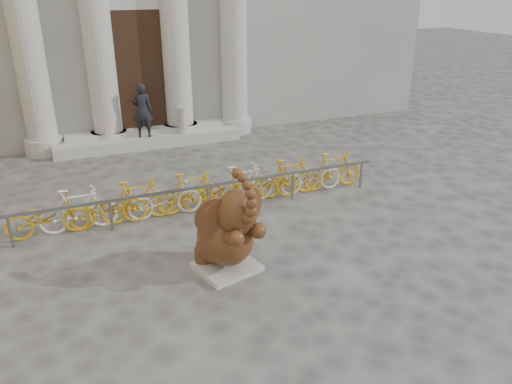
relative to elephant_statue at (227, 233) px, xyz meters
name	(u,v)px	position (x,y,z in m)	size (l,w,h in m)	color
ground	(258,299)	(0.17, -1.07, -0.78)	(80.00, 80.00, 0.00)	#474442
entrance_steps	(149,139)	(0.17, 8.33, -0.60)	(6.00, 1.20, 0.36)	#A8A59E
elephant_statue	(227,233)	(0.00, 0.00, 0.00)	(1.40, 1.68, 2.14)	#A8A59E
bike_rack	(204,190)	(0.39, 2.75, -0.28)	(8.77, 0.53, 1.00)	slate
pedestrian	(142,110)	(0.00, 8.10, 0.45)	(0.63, 0.42, 1.73)	black
balustrade_post	(183,121)	(1.30, 8.03, -0.01)	(0.37, 0.37, 0.90)	#A8A59E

